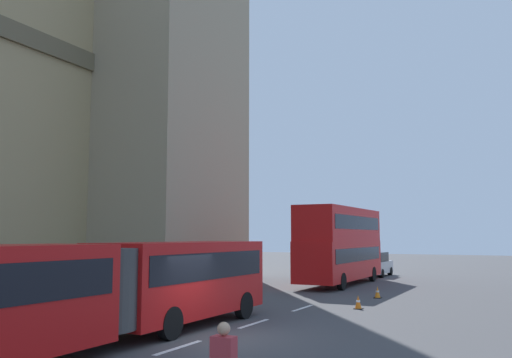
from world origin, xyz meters
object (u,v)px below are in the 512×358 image
Objects in this scene: sedan_lead at (375,264)px; traffic_cone_middle at (377,292)px; articulated_bus at (97,285)px; traffic_cone_west at (358,302)px; double_decker_bus at (341,242)px.

traffic_cone_middle is at bearing -165.17° from sedan_lead.
traffic_cone_west is at bearing -20.60° from articulated_bus.
double_decker_bus is 18.43× the size of traffic_cone_west.
traffic_cone_middle is (-14.53, -3.85, -0.63)m from sedan_lead.
sedan_lead is (30.14, -0.09, -0.83)m from articulated_bus.
articulated_bus reaches higher than sedan_lead.
traffic_cone_west is (-18.92, -4.13, -0.63)m from sedan_lead.
double_decker_bus is 7.85m from traffic_cone_middle.
sedan_lead is at bearing 12.31° from traffic_cone_west.
traffic_cone_middle is (4.38, 0.28, 0.00)m from traffic_cone_west.
articulated_bus is 3.63× the size of sedan_lead.
double_decker_bus is 2.43× the size of sedan_lead.
articulated_bus is 1.50× the size of double_decker_bus.
articulated_bus is 21.97m from double_decker_bus.
traffic_cone_west is 1.00× the size of traffic_cone_middle.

